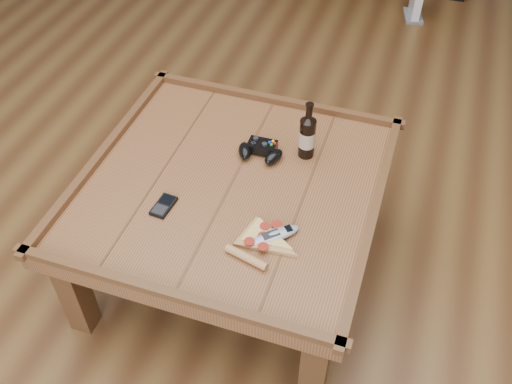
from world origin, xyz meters
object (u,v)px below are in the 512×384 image
(game_controller, at_px, (260,151))
(pizza_slice, at_px, (261,241))
(coffee_table, at_px, (232,195))
(game_console, at_px, (416,1))
(beer_bottle, at_px, (307,135))
(smartphone, at_px, (164,206))
(remote_control, at_px, (275,235))

(game_controller, relative_size, pizza_slice, 0.64)
(coffee_table, bearing_deg, game_console, 79.69)
(beer_bottle, bearing_deg, pizza_slice, -93.36)
(coffee_table, distance_m, game_controller, 0.19)
(pizza_slice, height_order, smartphone, pizza_slice)
(coffee_table, xyz_separation_m, pizza_slice, (0.18, -0.22, 0.07))
(game_controller, xyz_separation_m, pizza_slice, (0.13, -0.38, -0.01))
(pizza_slice, relative_size, smartphone, 2.74)
(coffee_table, bearing_deg, smartphone, -134.28)
(remote_control, bearing_deg, game_console, 133.04)
(beer_bottle, xyz_separation_m, game_console, (0.20, 2.00, -0.43))
(pizza_slice, distance_m, remote_control, 0.05)
(coffee_table, distance_m, pizza_slice, 0.29)
(smartphone, bearing_deg, pizza_slice, -1.99)
(beer_bottle, bearing_deg, remote_control, -88.62)
(beer_bottle, distance_m, smartphone, 0.55)
(smartphone, distance_m, remote_control, 0.38)
(game_controller, height_order, smartphone, game_controller)
(remote_control, bearing_deg, pizza_slice, -89.48)
(game_controller, height_order, remote_control, game_controller)
(beer_bottle, distance_m, game_console, 2.05)
(coffee_table, relative_size, smartphone, 9.95)
(beer_bottle, xyz_separation_m, game_controller, (-0.15, -0.06, -0.07))
(coffee_table, relative_size, pizza_slice, 3.63)
(game_console, bearing_deg, coffee_table, -114.06)
(coffee_table, height_order, smartphone, coffee_table)
(smartphone, distance_m, game_console, 2.48)
(game_controller, relative_size, remote_control, 1.15)
(pizza_slice, xyz_separation_m, smartphone, (-0.35, 0.04, -0.00))
(pizza_slice, bearing_deg, smartphone, -172.76)
(smartphone, bearing_deg, beer_bottle, 51.62)
(beer_bottle, relative_size, pizza_slice, 0.79)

